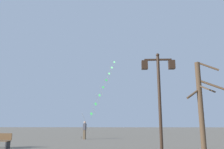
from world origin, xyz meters
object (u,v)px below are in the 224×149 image
Objects in this scene: kite_train at (103,89)px; bare_tree at (201,102)px; kite_flyer at (85,130)px; twin_lantern_lamp_post at (159,83)px.

bare_tree is (7.06, -17.19, -3.44)m from kite_train.
kite_flyer is at bearing -97.84° from kite_train.
twin_lantern_lamp_post is at bearing -147.18° from kite_flyer.
kite_train is 2.35× the size of bare_tree.
twin_lantern_lamp_post is 20.39m from kite_train.
twin_lantern_lamp_post is at bearing -77.47° from kite_train.
bare_tree is at bearing -67.67° from kite_train.
twin_lantern_lamp_post reaches higher than kite_flyer.
kite_flyer is 0.34× the size of bare_tree.
kite_train is at bearing 112.33° from bare_tree.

